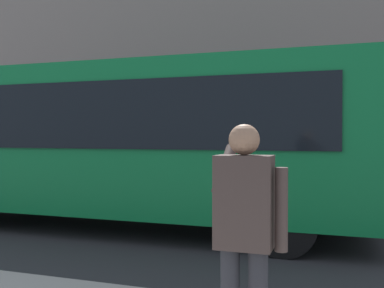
{
  "coord_description": "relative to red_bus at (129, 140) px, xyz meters",
  "views": [
    {
      "loc": [
        -1.26,
        7.77,
        1.77
      ],
      "look_at": [
        1.42,
        -0.19,
        1.6
      ],
      "focal_mm": 41.45,
      "sensor_mm": 36.0,
      "label": 1
    }
  ],
  "objects": [
    {
      "name": "building_facade_far",
      "position": [
        -2.56,
        -6.99,
        4.3
      ],
      "size": [
        28.0,
        1.55,
        12.0
      ],
      "color": "gray",
      "rests_on": "ground_plane"
    },
    {
      "name": "red_bus",
      "position": [
        0.0,
        0.0,
        0.0
      ],
      "size": [
        9.05,
        2.54,
        3.08
      ],
      "color": "#0F7238",
      "rests_on": "ground_plane"
    },
    {
      "name": "pedestrian_photographer",
      "position": [
        -3.16,
        4.5,
        -0.54
      ],
      "size": [
        0.53,
        0.52,
        1.7
      ],
      "color": "#2D2D33",
      "rests_on": "sidewalk_curb"
    },
    {
      "name": "ground_plane",
      "position": [
        -2.54,
        -0.19,
        -1.68
      ],
      "size": [
        60.0,
        60.0,
        0.0
      ],
      "primitive_type": "plane",
      "color": "#2B2B2D"
    }
  ]
}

